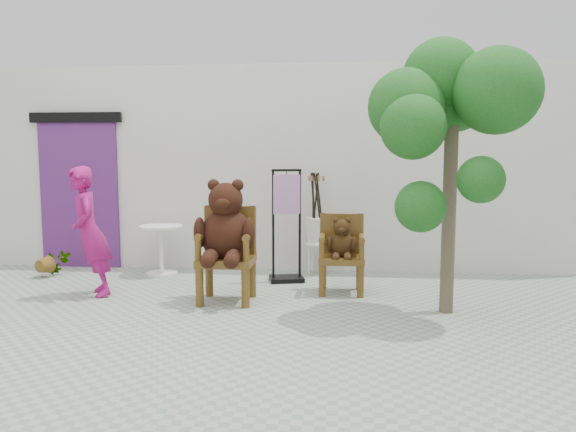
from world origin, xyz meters
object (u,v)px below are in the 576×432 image
at_px(chair_small, 342,247).
at_px(cafe_table, 161,244).
at_px(stool_bucket, 316,230).
at_px(display_stand, 287,238).
at_px(person, 90,232).
at_px(tree, 445,104).
at_px(chair_big, 226,234).

distance_m(chair_small, cafe_table, 2.68).
distance_m(chair_small, stool_bucket, 1.06).
xyz_separation_m(cafe_table, display_stand, (1.82, -0.26, 0.14)).
xyz_separation_m(display_stand, stool_bucket, (0.38, 0.46, 0.06)).
height_order(person, cafe_table, person).
bearing_deg(stool_bucket, tree, -52.54).
bearing_deg(chair_small, tree, -38.61).
relative_size(person, cafe_table, 2.22).
bearing_deg(display_stand, person, -168.75).
relative_size(chair_small, cafe_table, 1.37).
distance_m(chair_big, tree, 2.80).
distance_m(person, tree, 4.33).
bearing_deg(cafe_table, person, -109.95).
distance_m(person, display_stand, 2.50).
bearing_deg(tree, cafe_table, 155.62).
height_order(display_stand, stool_bucket, display_stand).
relative_size(person, stool_bucket, 1.08).
relative_size(display_stand, tree, 0.52).
xyz_separation_m(chair_small, display_stand, (-0.74, 0.54, 0.01)).
bearing_deg(display_stand, tree, -50.20).
xyz_separation_m(person, display_stand, (2.28, 1.01, -0.20)).
bearing_deg(tree, display_stand, 142.43).
xyz_separation_m(cafe_table, stool_bucket, (2.20, 0.20, 0.20)).
bearing_deg(tree, chair_small, 141.39).
bearing_deg(cafe_table, display_stand, -8.12).
relative_size(cafe_table, tree, 0.24).
distance_m(person, stool_bucket, 3.04).
height_order(chair_big, display_stand, display_stand).
bearing_deg(chair_small, chair_big, -156.86).
bearing_deg(chair_small, stool_bucket, 109.65).
xyz_separation_m(chair_big, tree, (2.38, -0.27, 1.44)).
height_order(chair_small, stool_bucket, stool_bucket).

